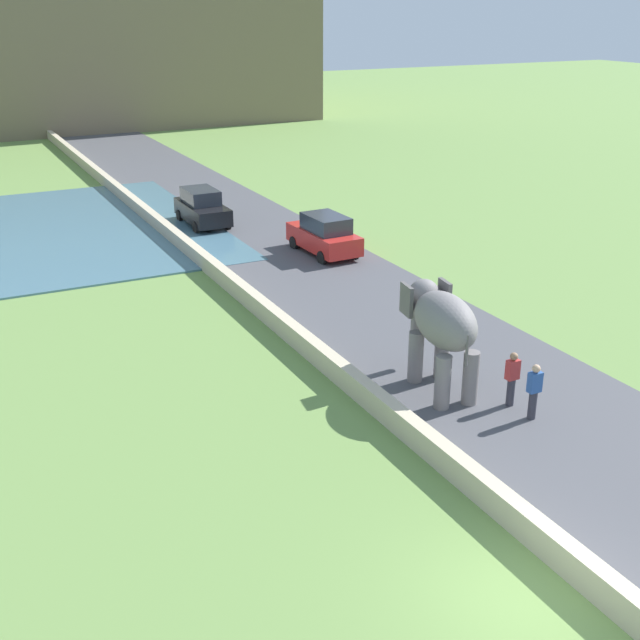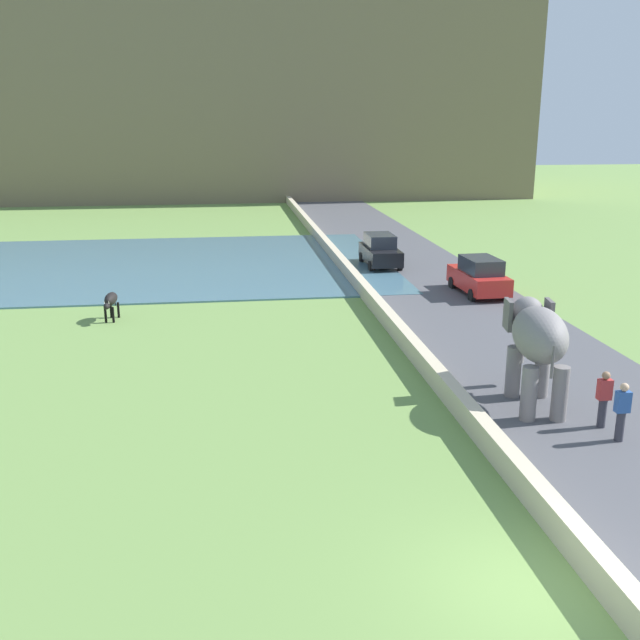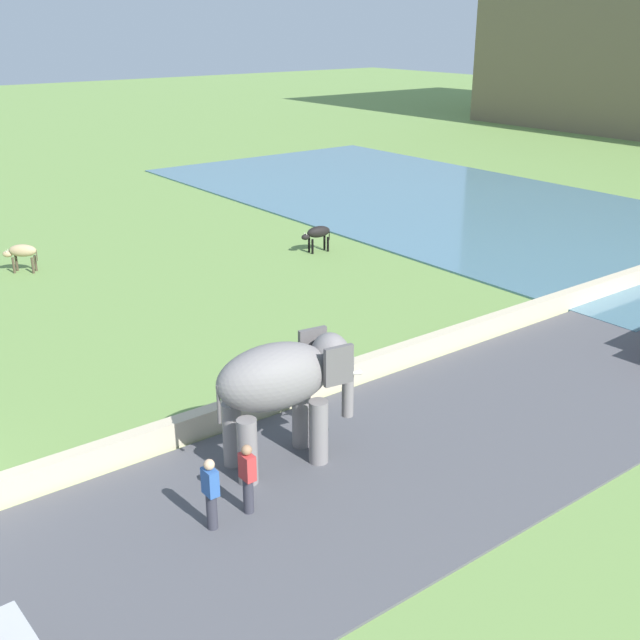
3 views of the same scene
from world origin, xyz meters
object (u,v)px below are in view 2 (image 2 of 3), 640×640
Objects in this scene: car_red at (479,276)px; elephant at (537,339)px; cow_black at (111,301)px; person_trailing at (622,411)px; car_black at (380,251)px; person_beside_elephant at (604,399)px.

elephant is at bearing -103.18° from car_red.
elephant is 2.51× the size of cow_black.
person_trailing is at bearing -43.36° from cow_black.
car_red and car_black have the same top height.
person_beside_elephant is 0.40× the size of car_red.
car_black is 16.25m from cow_black.
person_beside_elephant is at bearing -86.85° from car_black.
elephant reaches higher than person_trailing.
person_beside_elephant reaches higher than cow_black.
cow_black is (-13.26, -9.38, -0.06)m from car_black.
car_black is at bearing 35.28° from cow_black.
cow_black is (-16.42, -2.23, -0.06)m from car_red.
car_red is (3.12, 13.31, -1.14)m from elephant.
elephant reaches higher than person_beside_elephant.
person_trailing is at bearing -65.16° from elephant.
elephant reaches higher than cow_black.
person_beside_elephant is at bearing -55.72° from elephant.
elephant is 13.72m from car_red.
elephant is at bearing 124.28° from person_beside_elephant.
cow_black is at bearing -172.26° from car_red.
car_black is (-3.15, 7.15, 0.00)m from car_red.
car_red is 7.82m from car_black.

